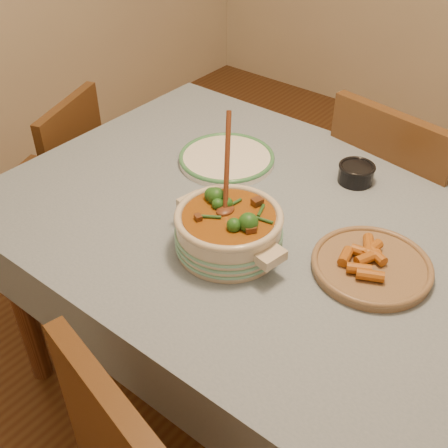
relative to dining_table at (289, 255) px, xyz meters
name	(u,v)px	position (x,y,z in m)	size (l,w,h in m)	color
floor	(276,400)	(0.00, 0.00, -0.66)	(4.50, 4.50, 0.00)	#4C2915
dining_table	(289,255)	(0.00, 0.00, 0.00)	(1.68, 1.08, 0.76)	brown
stew_casserole	(229,227)	(-0.08, -0.17, 0.16)	(0.34, 0.30, 0.32)	beige
white_plate	(227,158)	(-0.35, 0.16, 0.11)	(0.32, 0.32, 0.03)	white
condiment_bowl	(356,172)	(0.02, 0.31, 0.12)	(0.14, 0.14, 0.06)	black
fried_plate	(372,264)	(0.24, -0.02, 0.11)	(0.33, 0.33, 0.05)	#987354
chair_far	(393,205)	(0.05, 0.61, -0.15)	(0.48, 0.48, 0.91)	#55341A
chair_left	(59,180)	(-1.09, 0.02, -0.21)	(0.48, 0.48, 0.80)	#55341A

